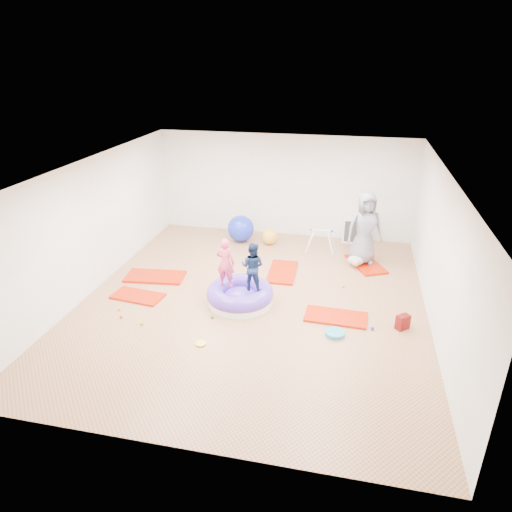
# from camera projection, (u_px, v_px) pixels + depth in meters

# --- Properties ---
(room) EXTENTS (7.01, 8.01, 2.81)m
(room) POSITION_uv_depth(u_px,v_px,m) (253.00, 239.00, 8.97)
(room) COLOR tan
(room) RESTS_ON ground
(gym_mat_front_left) EXTENTS (1.13, 0.66, 0.04)m
(gym_mat_front_left) POSITION_uv_depth(u_px,v_px,m) (138.00, 296.00, 9.68)
(gym_mat_front_left) COLOR #C32300
(gym_mat_front_left) RESTS_ON ground
(gym_mat_mid_left) EXTENTS (1.39, 0.81, 0.06)m
(gym_mat_mid_left) POSITION_uv_depth(u_px,v_px,m) (155.00, 277.00, 10.52)
(gym_mat_mid_left) COLOR #C32300
(gym_mat_mid_left) RESTS_ON ground
(gym_mat_center_back) EXTENTS (0.66, 1.25, 0.05)m
(gym_mat_center_back) POSITION_uv_depth(u_px,v_px,m) (282.00, 272.00, 10.74)
(gym_mat_center_back) COLOR #C32300
(gym_mat_center_back) RESTS_ON ground
(gym_mat_right) EXTENTS (1.22, 0.65, 0.05)m
(gym_mat_right) POSITION_uv_depth(u_px,v_px,m) (336.00, 317.00, 8.91)
(gym_mat_right) COLOR #C32300
(gym_mat_right) RESTS_ON ground
(gym_mat_rear_right) EXTENTS (1.07, 1.35, 0.05)m
(gym_mat_rear_right) POSITION_uv_depth(u_px,v_px,m) (366.00, 264.00, 11.15)
(gym_mat_rear_right) COLOR #C32300
(gym_mat_rear_right) RESTS_ON ground
(inflatable_cushion) EXTENTS (1.39, 1.39, 0.44)m
(inflatable_cushion) POSITION_uv_depth(u_px,v_px,m) (240.00, 295.00, 9.41)
(inflatable_cushion) COLOR white
(inflatable_cushion) RESTS_ON ground
(child_pink) EXTENTS (0.41, 0.29, 1.05)m
(child_pink) POSITION_uv_depth(u_px,v_px,m) (225.00, 261.00, 9.17)
(child_pink) COLOR #DA4264
(child_pink) RESTS_ON inflatable_cushion
(child_navy) EXTENTS (0.54, 0.45, 1.01)m
(child_navy) POSITION_uv_depth(u_px,v_px,m) (253.00, 264.00, 9.06)
(child_navy) COLOR #112146
(child_navy) RESTS_ON inflatable_cushion
(adult_caregiver) EXTENTS (0.98, 0.78, 1.75)m
(adult_caregiver) POSITION_uv_depth(u_px,v_px,m) (365.00, 228.00, 10.85)
(adult_caregiver) COLOR slate
(adult_caregiver) RESTS_ON gym_mat_rear_right
(infant) EXTENTS (0.40, 0.40, 0.23)m
(infant) POSITION_uv_depth(u_px,v_px,m) (356.00, 261.00, 10.97)
(infant) COLOR #AFBDD3
(infant) RESTS_ON gym_mat_rear_right
(ball_pit_balls) EXTENTS (5.04, 3.47, 0.07)m
(ball_pit_balls) POSITION_uv_depth(u_px,v_px,m) (233.00, 303.00, 9.40)
(ball_pit_balls) COLOR #1B891E
(ball_pit_balls) RESTS_ON ground
(exercise_ball_blue) EXTENTS (0.72, 0.72, 0.72)m
(exercise_ball_blue) POSITION_uv_depth(u_px,v_px,m) (241.00, 229.00, 12.43)
(exercise_ball_blue) COLOR #192CC2
(exercise_ball_blue) RESTS_ON ground
(exercise_ball_orange) EXTENTS (0.44, 0.44, 0.44)m
(exercise_ball_orange) POSITION_uv_depth(u_px,v_px,m) (270.00, 236.00, 12.29)
(exercise_ball_orange) COLOR gold
(exercise_ball_orange) RESTS_ON ground
(infant_play_gym) EXTENTS (0.73, 0.69, 0.56)m
(infant_play_gym) POSITION_uv_depth(u_px,v_px,m) (321.00, 236.00, 11.87)
(infant_play_gym) COLOR white
(infant_play_gym) RESTS_ON ground
(cube_shelf) EXTENTS (0.68, 0.34, 0.68)m
(cube_shelf) POSITION_uv_depth(u_px,v_px,m) (355.00, 230.00, 12.39)
(cube_shelf) COLOR white
(cube_shelf) RESTS_ON ground
(balance_disc) EXTENTS (0.36, 0.36, 0.08)m
(balance_disc) POSITION_uv_depth(u_px,v_px,m) (335.00, 333.00, 8.37)
(balance_disc) COLOR teal
(balance_disc) RESTS_ON ground
(backpack) EXTENTS (0.29, 0.28, 0.29)m
(backpack) POSITION_uv_depth(u_px,v_px,m) (403.00, 322.00, 8.52)
(backpack) COLOR #9F0908
(backpack) RESTS_ON ground
(yellow_toy) EXTENTS (0.20, 0.20, 0.03)m
(yellow_toy) POSITION_uv_depth(u_px,v_px,m) (201.00, 344.00, 8.11)
(yellow_toy) COLOR gold
(yellow_toy) RESTS_ON ground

